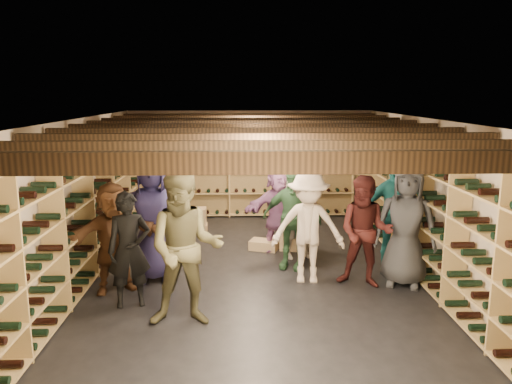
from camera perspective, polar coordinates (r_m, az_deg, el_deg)
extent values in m
plane|color=black|center=(7.88, -0.10, -9.48)|extent=(8.00, 8.00, 0.00)
cube|color=#B7A58E|center=(11.48, -0.72, 3.30)|extent=(5.50, 0.02, 2.40)
cube|color=#B7A58E|center=(3.73, 1.86, -14.03)|extent=(5.50, 0.02, 2.40)
cube|color=#B7A58E|center=(7.95, -20.34, -1.01)|extent=(0.02, 8.00, 2.40)
cube|color=#B7A58E|center=(8.11, 19.72, -0.74)|extent=(0.02, 8.00, 2.40)
cube|color=beige|center=(7.38, -0.11, 8.21)|extent=(5.50, 8.00, 0.01)
cube|color=black|center=(3.91, 1.49, 3.40)|extent=(5.40, 0.12, 0.18)
cube|color=black|center=(4.78, 0.88, 4.84)|extent=(5.40, 0.12, 0.18)
cube|color=black|center=(5.65, 0.45, 5.84)|extent=(5.40, 0.12, 0.18)
cube|color=black|center=(6.52, 0.14, 6.57)|extent=(5.40, 0.12, 0.18)
cube|color=black|center=(7.39, -0.11, 7.13)|extent=(5.40, 0.12, 0.18)
cube|color=black|center=(8.26, -0.30, 7.57)|extent=(5.40, 0.12, 0.18)
cube|color=black|center=(9.14, -0.45, 7.93)|extent=(5.40, 0.12, 0.18)
cube|color=black|center=(10.01, -0.58, 8.22)|extent=(5.40, 0.12, 0.18)
cube|color=black|center=(10.88, -0.68, 8.47)|extent=(5.40, 0.12, 0.18)
cube|color=tan|center=(7.92, -19.04, -1.89)|extent=(0.32, 7.50, 2.15)
cube|color=tan|center=(8.07, 18.47, -1.62)|extent=(0.32, 7.50, 2.15)
cube|color=tan|center=(11.33, -0.70, 2.56)|extent=(4.70, 0.30, 2.15)
cube|color=tan|center=(10.24, -7.04, -4.15)|extent=(0.51, 0.34, 0.17)
cube|color=tan|center=(10.20, -7.07, -3.23)|extent=(0.51, 0.34, 0.17)
cube|color=tan|center=(10.16, -7.09, -2.30)|extent=(0.51, 0.34, 0.17)
cube|color=tan|center=(9.13, 4.27, -6.01)|extent=(0.55, 0.42, 0.17)
cube|color=tan|center=(9.08, 4.28, -4.99)|extent=(0.55, 0.42, 0.17)
cube|color=tan|center=(9.04, 4.30, -3.95)|extent=(0.55, 0.42, 0.17)
cube|color=tan|center=(8.99, 4.31, -2.91)|extent=(0.55, 0.42, 0.17)
cube|color=tan|center=(9.09, 0.94, -6.06)|extent=(0.58, 0.48, 0.17)
imported|color=black|center=(6.79, -14.29, -6.41)|extent=(0.64, 0.50, 1.54)
imported|color=brown|center=(6.07, -8.06, -6.46)|extent=(0.94, 0.74, 1.91)
imported|color=beige|center=(7.43, 5.97, -4.04)|extent=(1.14, 0.72, 1.68)
imported|color=#1F6F70|center=(8.08, 15.54, -2.55)|extent=(1.14, 0.61, 1.84)
imported|color=brown|center=(7.34, -15.94, -5.02)|extent=(1.53, 1.01, 1.58)
imported|color=#27234F|center=(7.61, -11.74, -2.97)|extent=(0.99, 0.70, 1.90)
imported|color=gray|center=(8.50, 5.00, -1.62)|extent=(0.75, 0.60, 1.81)
imported|color=#441817|center=(7.40, 12.38, -4.47)|extent=(0.97, 0.87, 1.64)
imported|color=#2E5533|center=(7.99, 4.10, -3.06)|extent=(1.04, 0.72, 1.64)
imported|color=#955D94|center=(8.93, 2.61, -1.87)|extent=(1.48, 0.95, 1.53)
imported|color=#37383D|center=(7.58, 16.75, -3.67)|extent=(1.03, 0.84, 1.81)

